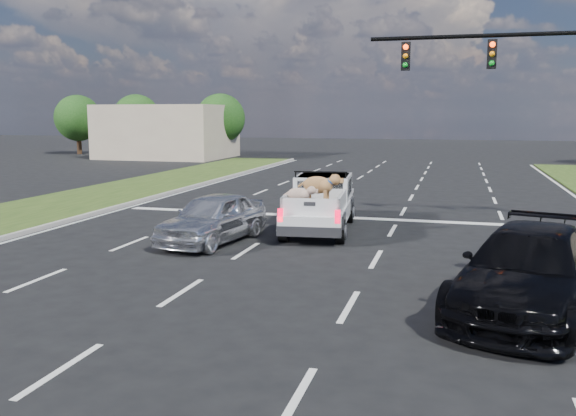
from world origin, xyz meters
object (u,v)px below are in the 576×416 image
object	(u,v)px
black_coupe	(529,271)
silver_sedan	(213,218)
traffic_signal	(576,80)
pickup_truck	(320,202)

from	to	relation	value
black_coupe	silver_sedan	bearing A→B (deg)	168.36
silver_sedan	black_coupe	xyz separation A→B (m)	(8.04, -4.25, 0.07)
traffic_signal	black_coupe	size ratio (longest dim) A/B	1.70
black_coupe	pickup_truck	bearing A→B (deg)	144.80
silver_sedan	black_coupe	size ratio (longest dim) A/B	0.78
silver_sedan	black_coupe	distance (m)	9.10
traffic_signal	silver_sedan	size ratio (longest dim) A/B	2.18
traffic_signal	pickup_truck	world-z (taller)	traffic_signal
traffic_signal	black_coupe	xyz separation A→B (m)	(-2.20, -9.91, -3.95)
pickup_truck	traffic_signal	bearing A→B (deg)	15.73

